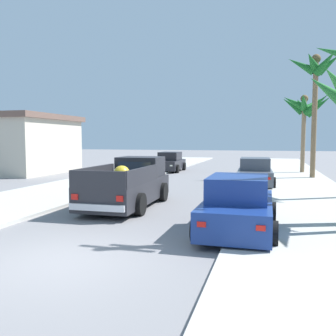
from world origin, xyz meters
The scene contains 12 objects.
ground_plane centered at (0.00, 0.00, 0.00)m, with size 160.00×160.00×0.00m, color slate.
sidewalk_left centered at (-5.44, 12.00, 0.06)m, with size 4.62×60.00×0.12m, color #B2AFA8.
sidewalk_right centered at (5.44, 12.00, 0.06)m, with size 4.62×60.00×0.12m, color #B2AFA8.
curb_left centered at (-4.53, 12.00, 0.05)m, with size 0.16×60.00×0.10m, color silver.
curb_right centered at (4.53, 12.00, 0.05)m, with size 0.16×60.00×0.10m, color silver.
pickup_truck centered at (-0.99, 6.28, 0.78)m, with size 2.29×5.25×1.80m.
car_left_near centered at (3.40, 13.60, 0.71)m, with size 2.15×4.31×1.54m.
car_right_near centered at (-3.50, 21.34, 0.71)m, with size 2.12×4.30×1.54m.
car_left_mid centered at (3.33, 3.37, 0.71)m, with size 2.03×4.26×1.54m.
palm_tree_left_fore centered at (6.63, 21.69, 4.86)m, with size 3.68×3.48×5.84m.
palm_tree_right_fore centered at (6.79, 18.02, 6.58)m, with size 3.29×3.89×7.88m.
roadside_house centered at (-14.45, 17.02, 2.21)m, with size 7.56×7.75×4.37m.
Camera 1 is at (4.09, -6.47, 2.50)m, focal length 38.69 mm.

